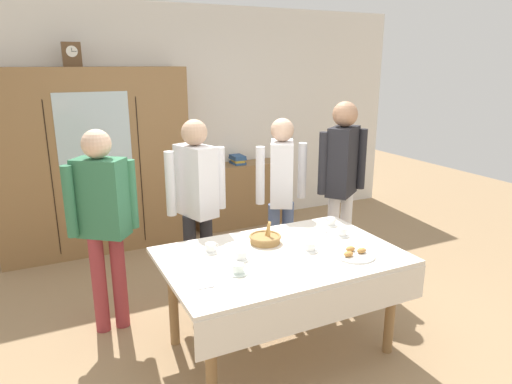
{
  "coord_description": "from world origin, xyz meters",
  "views": [
    {
      "loc": [
        -1.47,
        -2.8,
        2.04
      ],
      "look_at": [
        0.0,
        0.2,
        1.1
      ],
      "focal_mm": 32.23,
      "sensor_mm": 36.0,
      "label": 1
    }
  ],
  "objects_px": {
    "tea_cup_mid_left": "(241,256)",
    "person_behind_table_left": "(281,186)",
    "tea_cup_center": "(238,269)",
    "bread_basket": "(265,238)",
    "person_behind_table_right": "(197,194)",
    "mantel_clock": "(72,54)",
    "bookshelf_low": "(238,195)",
    "tea_cup_far_right": "(342,233)",
    "person_beside_shelf": "(342,174)",
    "wall_cabinet": "(94,162)",
    "tea_cup_near_right": "(211,248)",
    "pastry_plate": "(354,254)",
    "person_near_right_end": "(103,213)",
    "spoon_mid_right": "(324,233)",
    "tea_cup_far_left": "(330,222)",
    "tea_cup_front_edge": "(310,247)",
    "book_stack": "(238,160)",
    "spoon_near_left": "(208,287)",
    "dining_table": "(283,269)"
  },
  "relations": [
    {
      "from": "tea_cup_mid_left",
      "to": "person_behind_table_left",
      "type": "distance_m",
      "value": 1.26
    },
    {
      "from": "tea_cup_center",
      "to": "bread_basket",
      "type": "xyz_separation_m",
      "value": [
        0.39,
        0.38,
        0.01
      ]
    },
    {
      "from": "tea_cup_center",
      "to": "person_behind_table_right",
      "type": "xyz_separation_m",
      "value": [
        0.11,
        1.1,
        0.2
      ]
    },
    {
      "from": "mantel_clock",
      "to": "bookshelf_low",
      "type": "xyz_separation_m",
      "value": [
        1.84,
        0.05,
        -1.72
      ]
    },
    {
      "from": "tea_cup_far_right",
      "to": "person_beside_shelf",
      "type": "bearing_deg",
      "value": 54.42
    },
    {
      "from": "tea_cup_far_right",
      "to": "person_behind_table_left",
      "type": "bearing_deg",
      "value": 93.21
    },
    {
      "from": "wall_cabinet",
      "to": "bookshelf_low",
      "type": "distance_m",
      "value": 1.82
    },
    {
      "from": "tea_cup_near_right",
      "to": "pastry_plate",
      "type": "height_order",
      "value": "tea_cup_near_right"
    },
    {
      "from": "person_near_right_end",
      "to": "tea_cup_near_right",
      "type": "bearing_deg",
      "value": -41.38
    },
    {
      "from": "tea_cup_center",
      "to": "person_near_right_end",
      "type": "height_order",
      "value": "person_near_right_end"
    },
    {
      "from": "tea_cup_mid_left",
      "to": "tea_cup_center",
      "type": "distance_m",
      "value": 0.22
    },
    {
      "from": "pastry_plate",
      "to": "spoon_mid_right",
      "type": "height_order",
      "value": "pastry_plate"
    },
    {
      "from": "bookshelf_low",
      "to": "pastry_plate",
      "type": "xyz_separation_m",
      "value": [
        -0.38,
        -2.86,
        0.36
      ]
    },
    {
      "from": "tea_cup_far_left",
      "to": "tea_cup_front_edge",
      "type": "bearing_deg",
      "value": -139.39
    },
    {
      "from": "wall_cabinet",
      "to": "tea_cup_mid_left",
      "type": "relative_size",
      "value": 15.55
    },
    {
      "from": "tea_cup_front_edge",
      "to": "bread_basket",
      "type": "xyz_separation_m",
      "value": [
        -0.22,
        0.27,
        0.01
      ]
    },
    {
      "from": "tea_cup_mid_left",
      "to": "person_near_right_end",
      "type": "relative_size",
      "value": 0.08
    },
    {
      "from": "mantel_clock",
      "to": "tea_cup_mid_left",
      "type": "xyz_separation_m",
      "value": [
        0.72,
        -2.52,
        -1.34
      ]
    },
    {
      "from": "book_stack",
      "to": "person_beside_shelf",
      "type": "distance_m",
      "value": 1.85
    },
    {
      "from": "wall_cabinet",
      "to": "tea_cup_far_right",
      "type": "relative_size",
      "value": 15.55
    },
    {
      "from": "tea_cup_far_right",
      "to": "tea_cup_far_left",
      "type": "height_order",
      "value": "same"
    },
    {
      "from": "tea_cup_far_left",
      "to": "person_beside_shelf",
      "type": "bearing_deg",
      "value": 46.16
    },
    {
      "from": "tea_cup_far_right",
      "to": "bread_basket",
      "type": "relative_size",
      "value": 0.54
    },
    {
      "from": "book_stack",
      "to": "person_near_right_end",
      "type": "distance_m",
      "value": 2.6
    },
    {
      "from": "wall_cabinet",
      "to": "spoon_mid_right",
      "type": "distance_m",
      "value": 2.74
    },
    {
      "from": "bookshelf_low",
      "to": "tea_cup_front_edge",
      "type": "distance_m",
      "value": 2.74
    },
    {
      "from": "book_stack",
      "to": "tea_cup_front_edge",
      "type": "xyz_separation_m",
      "value": [
        -0.61,
        -2.65,
        -0.09
      ]
    },
    {
      "from": "tea_cup_far_left",
      "to": "pastry_plate",
      "type": "relative_size",
      "value": 0.46
    },
    {
      "from": "bread_basket",
      "to": "spoon_mid_right",
      "type": "xyz_separation_m",
      "value": [
        0.51,
        -0.02,
        -0.03
      ]
    },
    {
      "from": "bread_basket",
      "to": "spoon_near_left",
      "type": "xyz_separation_m",
      "value": [
        -0.63,
        -0.48,
        -0.03
      ]
    },
    {
      "from": "wall_cabinet",
      "to": "person_behind_table_left",
      "type": "bearing_deg",
      "value": -47.68
    },
    {
      "from": "book_stack",
      "to": "person_behind_table_left",
      "type": "height_order",
      "value": "person_behind_table_left"
    },
    {
      "from": "dining_table",
      "to": "wall_cabinet",
      "type": "xyz_separation_m",
      "value": [
        -0.9,
        2.59,
        0.35
      ]
    },
    {
      "from": "wall_cabinet",
      "to": "bread_basket",
      "type": "relative_size",
      "value": 8.42
    },
    {
      "from": "wall_cabinet",
      "to": "tea_cup_mid_left",
      "type": "distance_m",
      "value": 2.6
    },
    {
      "from": "mantel_clock",
      "to": "tea_cup_center",
      "type": "bearing_deg",
      "value": -77.09
    },
    {
      "from": "tea_cup_mid_left",
      "to": "spoon_near_left",
      "type": "distance_m",
      "value": 0.45
    },
    {
      "from": "tea_cup_front_edge",
      "to": "tea_cup_mid_left",
      "type": "xyz_separation_m",
      "value": [
        -0.5,
        0.08,
        0.0
      ]
    },
    {
      "from": "tea_cup_mid_left",
      "to": "person_behind_table_right",
      "type": "relative_size",
      "value": 0.08
    },
    {
      "from": "dining_table",
      "to": "mantel_clock",
      "type": "height_order",
      "value": "mantel_clock"
    },
    {
      "from": "mantel_clock",
      "to": "bread_basket",
      "type": "xyz_separation_m",
      "value": [
        1.01,
        -2.32,
        -1.34
      ]
    },
    {
      "from": "bookshelf_low",
      "to": "tea_cup_near_right",
      "type": "relative_size",
      "value": 8.63
    },
    {
      "from": "tea_cup_center",
      "to": "spoon_mid_right",
      "type": "xyz_separation_m",
      "value": [
        0.9,
        0.36,
        -0.02
      ]
    },
    {
      "from": "person_behind_table_left",
      "to": "tea_cup_far_left",
      "type": "bearing_deg",
      "value": -79.98
    },
    {
      "from": "person_behind_table_right",
      "to": "tea_cup_mid_left",
      "type": "bearing_deg",
      "value": -90.23
    },
    {
      "from": "tea_cup_front_edge",
      "to": "person_behind_table_left",
      "type": "relative_size",
      "value": 0.08
    },
    {
      "from": "mantel_clock",
      "to": "book_stack",
      "type": "xyz_separation_m",
      "value": [
        1.84,
        0.05,
        -1.26
      ]
    },
    {
      "from": "wall_cabinet",
      "to": "tea_cup_center",
      "type": "relative_size",
      "value": 15.55
    },
    {
      "from": "tea_cup_far_right",
      "to": "dining_table",
      "type": "bearing_deg",
      "value": -167.22
    },
    {
      "from": "person_near_right_end",
      "to": "mantel_clock",
      "type": "bearing_deg",
      "value": 88.31
    }
  ]
}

